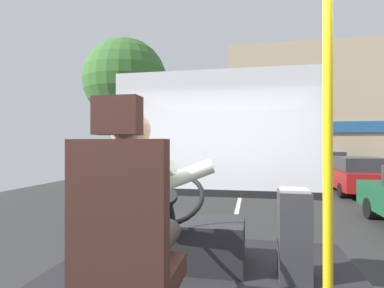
{
  "coord_description": "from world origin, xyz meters",
  "views": [
    {
      "loc": [
        0.41,
        -1.93,
        1.79
      ],
      "look_at": [
        -0.19,
        1.09,
        1.8
      ],
      "focal_mm": 28.77,
      "sensor_mm": 36.0,
      "label": 1
    }
  ],
  "objects_px": {
    "parked_car_red": "(357,175)",
    "parked_car_black": "(325,164)",
    "bus_driver": "(135,207)",
    "driver_seat": "(126,250)",
    "steering_console": "(182,239)",
    "handrail_pole": "(328,157)",
    "fare_box": "(294,234)"
  },
  "relations": [
    {
      "from": "steering_console",
      "to": "fare_box",
      "type": "relative_size",
      "value": 1.53
    },
    {
      "from": "parked_car_red",
      "to": "parked_car_black",
      "type": "xyz_separation_m",
      "value": [
        0.15,
        5.85,
        0.04
      ]
    },
    {
      "from": "bus_driver",
      "to": "parked_car_red",
      "type": "xyz_separation_m",
      "value": [
        4.43,
        10.8,
        -0.77
      ]
    },
    {
      "from": "bus_driver",
      "to": "parked_car_black",
      "type": "bearing_deg",
      "value": 74.6
    },
    {
      "from": "bus_driver",
      "to": "fare_box",
      "type": "bearing_deg",
      "value": 46.52
    },
    {
      "from": "parked_car_red",
      "to": "handrail_pole",
      "type": "bearing_deg",
      "value": -107.74
    },
    {
      "from": "driver_seat",
      "to": "steering_console",
      "type": "distance_m",
      "value": 1.28
    },
    {
      "from": "bus_driver",
      "to": "fare_box",
      "type": "height_order",
      "value": "bus_driver"
    },
    {
      "from": "parked_car_red",
      "to": "parked_car_black",
      "type": "relative_size",
      "value": 0.92
    },
    {
      "from": "bus_driver",
      "to": "parked_car_black",
      "type": "relative_size",
      "value": 0.18
    },
    {
      "from": "fare_box",
      "to": "parked_car_red",
      "type": "height_order",
      "value": "fare_box"
    },
    {
      "from": "driver_seat",
      "to": "steering_console",
      "type": "xyz_separation_m",
      "value": [
        0.0,
        1.24,
        -0.32
      ]
    },
    {
      "from": "bus_driver",
      "to": "steering_console",
      "type": "xyz_separation_m",
      "value": [
        0.0,
        1.12,
        -0.51
      ]
    },
    {
      "from": "fare_box",
      "to": "parked_car_black",
      "type": "distance_m",
      "value": 16.08
    },
    {
      "from": "bus_driver",
      "to": "parked_car_black",
      "type": "xyz_separation_m",
      "value": [
        4.59,
        16.65,
        -0.73
      ]
    },
    {
      "from": "driver_seat",
      "to": "bus_driver",
      "type": "xyz_separation_m",
      "value": [
        -0.0,
        0.11,
        0.19
      ]
    },
    {
      "from": "driver_seat",
      "to": "fare_box",
      "type": "height_order",
      "value": "driver_seat"
    },
    {
      "from": "handrail_pole",
      "to": "parked_car_red",
      "type": "xyz_separation_m",
      "value": [
        3.48,
        10.88,
        -1.05
      ]
    },
    {
      "from": "steering_console",
      "to": "parked_car_red",
      "type": "height_order",
      "value": "steering_console"
    },
    {
      "from": "steering_console",
      "to": "fare_box",
      "type": "height_order",
      "value": "steering_console"
    },
    {
      "from": "parked_car_black",
      "to": "steering_console",
      "type": "bearing_deg",
      "value": -106.45
    },
    {
      "from": "handrail_pole",
      "to": "fare_box",
      "type": "distance_m",
      "value": 1.26
    },
    {
      "from": "bus_driver",
      "to": "parked_car_red",
      "type": "bearing_deg",
      "value": 67.68
    },
    {
      "from": "handrail_pole",
      "to": "parked_car_red",
      "type": "bearing_deg",
      "value": 72.26
    },
    {
      "from": "parked_car_red",
      "to": "fare_box",
      "type": "bearing_deg",
      "value": -109.59
    },
    {
      "from": "parked_car_red",
      "to": "parked_car_black",
      "type": "bearing_deg",
      "value": 88.53
    },
    {
      "from": "bus_driver",
      "to": "steering_console",
      "type": "bearing_deg",
      "value": 90.0
    },
    {
      "from": "steering_console",
      "to": "driver_seat",
      "type": "bearing_deg",
      "value": -90.0
    },
    {
      "from": "driver_seat",
      "to": "parked_car_black",
      "type": "height_order",
      "value": "driver_seat"
    },
    {
      "from": "driver_seat",
      "to": "parked_car_red",
      "type": "relative_size",
      "value": 0.32
    },
    {
      "from": "driver_seat",
      "to": "bus_driver",
      "type": "distance_m",
      "value": 0.22
    },
    {
      "from": "bus_driver",
      "to": "handrail_pole",
      "type": "distance_m",
      "value": 1.0
    }
  ]
}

